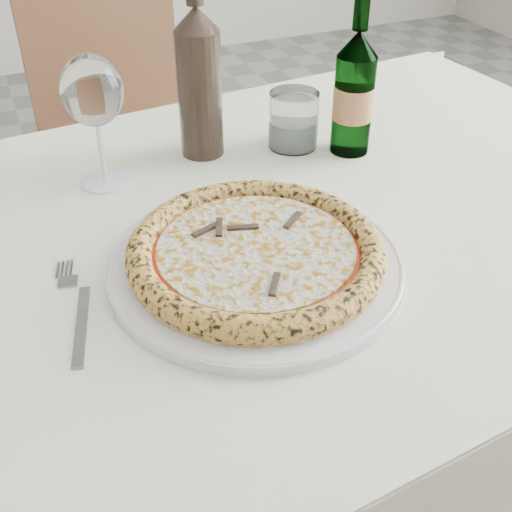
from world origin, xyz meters
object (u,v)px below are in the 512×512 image
Objects in this scene: chair_far at (120,135)px; plate at (256,263)px; dining_table at (229,279)px; beer_bottle at (354,93)px; wine_glass at (92,93)px; wine_bottle at (199,81)px; tumbler at (293,123)px; pizza at (256,252)px.

plate is (-0.02, -0.92, 0.23)m from chair_far.
beer_bottle is at bearing 27.42° from dining_table.
wine_glass is at bearing -102.59° from chair_far.
wine_bottle reaches higher than wine_glass.
chair_far is at bearing 105.21° from tumbler.
chair_far is 0.95m from plate.
dining_table is at bearing 90.00° from pizza.
chair_far reaches higher than tumbler.
dining_table is 5.43× the size of wine_bottle.
wine_glass reaches higher than dining_table.
tumbler is 0.37× the size of beer_bottle.
beer_bottle is (0.27, 0.24, 0.09)m from plate.
tumbler is (0.17, -0.63, 0.26)m from chair_far.
chair_far is 2.55× the size of plate.
wine_glass is at bearing 172.74° from beer_bottle.
beer_bottle is at bearing 41.79° from pizza.
chair_far is 0.74m from wine_glass.
pizza is at bearing -138.21° from beer_bottle.
wine_glass reaches higher than chair_far.
beer_bottle is (0.25, -0.68, 0.32)m from chair_far.
tumbler is at bearing 0.33° from wine_glass.
dining_table is at bearing -152.58° from beer_bottle.
pizza is 0.36m from beer_bottle.
dining_table is 4.85× the size of pizza.
wine_bottle is (-0.22, 0.09, 0.02)m from beer_bottle.
chair_far reaches higher than pizza.
dining_table is at bearing -91.23° from chair_far.
plate is 0.34m from wine_glass.
tumbler is at bearing 45.10° from dining_table.
plate is 0.02m from pizza.
wine_glass is (-0.14, -0.63, 0.36)m from chair_far.
pizza is 0.35m from tumbler.
wine_glass is at bearing -167.66° from wine_bottle.
wine_bottle is (0.17, 0.04, -0.02)m from wine_glass.
beer_bottle reaches higher than wine_glass.
plate is 0.37m from beer_bottle.
wine_bottle is (-0.15, 0.03, 0.08)m from tumbler.
beer_bottle reaches higher than plate.
chair_far is at bearing 77.41° from wine_glass.
dining_table is at bearing 90.00° from plate.
chair_far is 0.69m from wine_bottle.
plate is 1.30× the size of wine_bottle.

